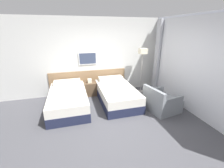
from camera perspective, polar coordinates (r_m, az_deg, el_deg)
The scene contains 8 objects.
ground_plane at distance 4.05m, azimuth 1.16°, elevation -14.36°, with size 16.00×16.00×0.00m, color #47474C.
wall_headboard at distance 5.57m, azimuth -5.60°, elevation 9.74°, with size 10.00×0.10×2.70m.
wall_window at distance 4.65m, azimuth 30.20°, elevation 5.56°, with size 0.21×4.67×2.70m.
bed_near_door at distance 4.80m, azimuth -16.33°, elevation -5.70°, with size 1.10×1.99×0.65m.
bed_near_window at distance 4.99m, azimuth 1.69°, elevation -3.83°, with size 1.10×1.99×0.65m.
nightstand at distance 5.53m, azimuth -8.34°, elevation -1.74°, with size 0.47×0.36×0.62m.
floor_lamp at distance 5.59m, azimuth 11.58°, elevation 10.56°, with size 0.26×0.26×1.66m.
armchair at distance 4.71m, azimuth 18.21°, elevation -6.71°, with size 0.95×0.99×0.74m.
Camera 1 is at (-0.97, -3.19, 2.29)m, focal length 24.00 mm.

